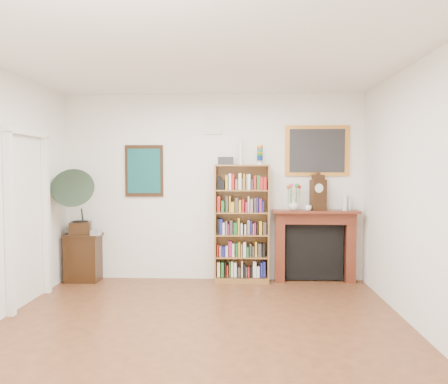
% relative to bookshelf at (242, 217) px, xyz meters
% --- Properties ---
extents(room, '(4.51, 5.01, 2.81)m').
position_rel_bookshelf_xyz_m(room, '(-0.43, -2.34, 0.43)').
color(room, '#502E18').
rests_on(room, ground).
extents(door_casing, '(0.08, 1.02, 2.17)m').
position_rel_bookshelf_xyz_m(door_casing, '(-2.63, -1.14, 0.29)').
color(door_casing, white).
rests_on(door_casing, left_wall).
extents(teal_poster, '(0.58, 0.04, 0.78)m').
position_rel_bookshelf_xyz_m(teal_poster, '(-1.48, 0.14, 0.68)').
color(teal_poster, black).
rests_on(teal_poster, back_wall).
extents(small_picture, '(0.26, 0.04, 0.30)m').
position_rel_bookshelf_xyz_m(small_picture, '(-0.43, 0.14, 1.38)').
color(small_picture, white).
rests_on(small_picture, back_wall).
extents(gilt_painting, '(0.95, 0.04, 0.75)m').
position_rel_bookshelf_xyz_m(gilt_painting, '(1.12, 0.14, 0.98)').
color(gilt_painting, '#C78433').
rests_on(gilt_painting, back_wall).
extents(bookshelf, '(0.81, 0.30, 2.01)m').
position_rel_bookshelf_xyz_m(bookshelf, '(0.00, 0.00, 0.00)').
color(bookshelf, brown).
rests_on(bookshelf, floor).
extents(side_cabinet, '(0.52, 0.38, 0.71)m').
position_rel_bookshelf_xyz_m(side_cabinet, '(-2.37, -0.05, -0.62)').
color(side_cabinet, black).
rests_on(side_cabinet, floor).
extents(fireplace, '(1.28, 0.33, 1.07)m').
position_rel_bookshelf_xyz_m(fireplace, '(1.09, 0.07, -0.35)').
color(fireplace, '#511E12').
rests_on(fireplace, floor).
extents(gramophone, '(0.74, 0.85, 0.97)m').
position_rel_bookshelf_xyz_m(gramophone, '(-2.41, -0.20, 0.28)').
color(gramophone, black).
rests_on(gramophone, side_cabinet).
extents(cd_stack, '(0.14, 0.14, 0.08)m').
position_rel_bookshelf_xyz_m(cd_stack, '(-2.13, -0.17, -0.22)').
color(cd_stack, silver).
rests_on(cd_stack, side_cabinet).
extents(mantel_clock, '(0.25, 0.19, 0.52)m').
position_rel_bookshelf_xyz_m(mantel_clock, '(1.12, 0.02, 0.35)').
color(mantel_clock, black).
rests_on(mantel_clock, fireplace).
extents(flower_vase, '(0.16, 0.16, 0.16)m').
position_rel_bookshelf_xyz_m(flower_vase, '(0.76, -0.00, 0.18)').
color(flower_vase, silver).
rests_on(flower_vase, fireplace).
extents(teacup, '(0.12, 0.12, 0.08)m').
position_rel_bookshelf_xyz_m(teacup, '(0.97, -0.05, 0.14)').
color(teacup, white).
rests_on(teacup, fireplace).
extents(bottle_left, '(0.07, 0.07, 0.24)m').
position_rel_bookshelf_xyz_m(bottle_left, '(1.50, -0.02, 0.22)').
color(bottle_left, silver).
rests_on(bottle_left, fireplace).
extents(bottle_right, '(0.06, 0.06, 0.20)m').
position_rel_bookshelf_xyz_m(bottle_right, '(1.58, 0.03, 0.20)').
color(bottle_right, silver).
rests_on(bottle_right, fireplace).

